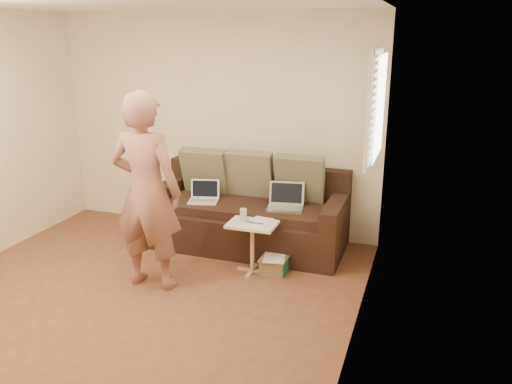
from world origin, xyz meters
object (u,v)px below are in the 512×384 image
at_px(laptop_white, 203,202).
at_px(drinking_glass, 243,214).
at_px(side_table, 252,247).
at_px(striped_box, 274,265).
at_px(laptop_silver, 285,209).
at_px(person, 147,192).
at_px(sofa, 247,211).

distance_m(laptop_white, drinking_glass, 0.78).
bearing_deg(side_table, striped_box, 12.81).
height_order(laptop_silver, laptop_white, laptop_silver).
xyz_separation_m(person, side_table, (0.84, 0.58, -0.68)).
relative_size(sofa, striped_box, 8.11).
distance_m(person, drinking_glass, 1.02).
height_order(laptop_white, drinking_glass, drinking_glass).
bearing_deg(side_table, sofa, 114.12).
distance_m(laptop_silver, laptop_white, 0.95).
relative_size(sofa, laptop_silver, 5.71).
distance_m(side_table, striped_box, 0.29).
xyz_separation_m(side_table, drinking_glass, (-0.11, 0.05, 0.33)).
bearing_deg(drinking_glass, laptop_white, 146.08).
relative_size(laptop_white, side_table, 0.61).
relative_size(laptop_silver, drinking_glass, 3.21).
distance_m(laptop_silver, side_table, 0.62).
xyz_separation_m(laptop_white, drinking_glass, (0.65, -0.43, 0.07)).
bearing_deg(person, laptop_white, -95.42).
distance_m(drinking_glass, striped_box, 0.61).
height_order(sofa, drinking_glass, sofa).
distance_m(person, striped_box, 1.50).
relative_size(side_table, striped_box, 1.96).
bearing_deg(person, side_table, -146.71).
distance_m(laptop_white, striped_box, 1.16).
distance_m(person, side_table, 1.22).
relative_size(sofa, side_table, 4.14).
height_order(sofa, side_table, sofa).
relative_size(person, striped_box, 6.97).
bearing_deg(person, sofa, -116.15).
bearing_deg(laptop_white, drinking_glass, -47.88).
bearing_deg(laptop_silver, drinking_glass, -131.39).
xyz_separation_m(person, drinking_glass, (0.72, 0.63, -0.35)).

